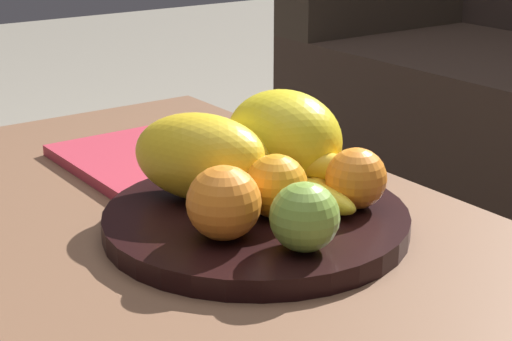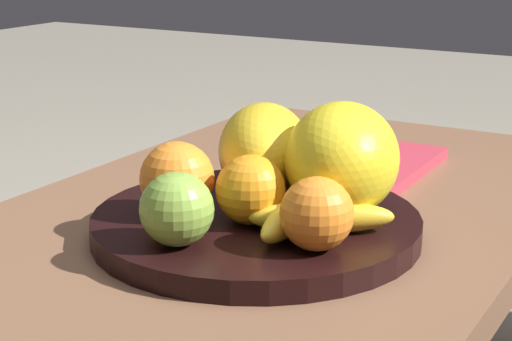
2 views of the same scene
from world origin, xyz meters
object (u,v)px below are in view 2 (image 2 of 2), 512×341
coffee_table (237,262)px  orange_left (177,179)px  orange_front (250,190)px  banana_bunch (311,207)px  magazine (357,165)px  apple_front (177,209)px  fruit_bowl (256,225)px  melon_smaller_beside (267,150)px  orange_right (317,214)px  melon_large_front (342,159)px

coffee_table → orange_left: (0.05, -0.04, 0.11)m
orange_front → banana_bunch: 0.07m
coffee_table → magazine: 0.29m
banana_bunch → apple_front: bearing=-44.1°
fruit_bowl → melon_smaller_beside: 0.10m
orange_right → banana_bunch: size_ratio=0.46×
fruit_bowl → coffee_table: bearing=-106.9°
melon_large_front → magazine: melon_large_front is taller
orange_left → orange_right: size_ratio=1.12×
melon_smaller_beside → banana_bunch: (0.09, 0.10, -0.03)m
coffee_table → magazine: (-0.28, 0.02, 0.05)m
melon_smaller_beside → fruit_bowl: bearing=20.1°
melon_large_front → orange_right: size_ratio=2.12×
orange_left → apple_front: size_ratio=1.10×
orange_left → banana_bunch: bearing=99.9°
orange_left → apple_front: bearing=34.8°
orange_front → melon_large_front: bearing=137.8°
fruit_bowl → orange_front: size_ratio=4.86×
fruit_bowl → orange_right: orange_right is taller
orange_left → apple_front: orange_left is taller
melon_large_front → orange_left: 0.18m
orange_right → apple_front: bearing=-65.0°
orange_left → orange_right: 0.18m
orange_front → orange_right: orange_front is taller
fruit_bowl → banana_bunch: size_ratio=2.27×
coffee_table → melon_smaller_beside: melon_smaller_beside is taller
melon_smaller_beside → apple_front: 0.19m
melon_smaller_beside → melon_large_front: bearing=78.6°
melon_smaller_beside → banana_bunch: bearing=48.8°
coffee_table → melon_large_front: bearing=110.6°
melon_smaller_beside → orange_left: size_ratio=2.17×
orange_left → apple_front: (0.07, 0.05, -0.00)m
apple_front → magazine: (-0.41, 0.02, -0.05)m
orange_right → magazine: (-0.35, -0.11, -0.05)m
banana_bunch → melon_large_front: bearing=177.1°
coffee_table → banana_bunch: banana_bunch is taller
apple_front → orange_right: bearing=115.0°
coffee_table → fruit_bowl: size_ratio=3.32×
orange_front → orange_right: (0.03, 0.09, -0.00)m
coffee_table → magazine: magazine is taller
melon_large_front → melon_smaller_beside: 0.11m
melon_smaller_beside → apple_front: size_ratio=2.39×
orange_right → melon_large_front: bearing=-167.7°
coffee_table → apple_front: (0.13, 0.01, 0.10)m
fruit_bowl → melon_smaller_beside: size_ratio=2.04×
apple_front → magazine: bearing=177.9°
fruit_bowl → melon_smaller_beside: melon_smaller_beside is taller
orange_front → melon_smaller_beside: bearing=-160.4°
fruit_bowl → orange_right: bearing=59.8°
fruit_bowl → orange_left: (0.04, -0.07, 0.05)m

